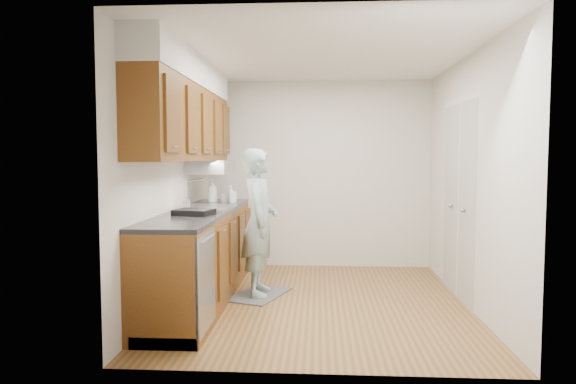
% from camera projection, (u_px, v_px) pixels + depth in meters
% --- Properties ---
extents(floor, '(3.50, 3.50, 0.00)m').
position_uv_depth(floor, '(317.00, 302.00, 5.27)').
color(floor, olive).
rests_on(floor, ground).
extents(ceiling, '(3.50, 3.50, 0.00)m').
position_uv_depth(ceiling, '(318.00, 55.00, 5.09)').
color(ceiling, white).
rests_on(ceiling, wall_left).
extents(wall_left, '(0.02, 3.50, 2.50)m').
position_uv_depth(wall_left, '(171.00, 180.00, 5.27)').
color(wall_left, silver).
rests_on(wall_left, floor).
extents(wall_right, '(0.02, 3.50, 2.50)m').
position_uv_depth(wall_right, '(469.00, 181.00, 5.09)').
color(wall_right, silver).
rests_on(wall_right, floor).
extents(wall_back, '(3.00, 0.02, 2.50)m').
position_uv_depth(wall_back, '(318.00, 174.00, 6.92)').
color(wall_back, silver).
rests_on(wall_back, floor).
extents(counter, '(0.64, 2.80, 1.30)m').
position_uv_depth(counter, '(201.00, 254.00, 5.30)').
color(counter, brown).
rests_on(counter, floor).
extents(upper_cabinets, '(0.47, 2.80, 1.21)m').
position_uv_depth(upper_cabinets, '(188.00, 112.00, 5.26)').
color(upper_cabinets, brown).
rests_on(upper_cabinets, wall_left).
extents(closet_door, '(0.02, 1.22, 2.05)m').
position_uv_depth(closet_door, '(459.00, 201.00, 5.40)').
color(closet_door, silver).
rests_on(closet_door, wall_right).
extents(floor_mat, '(0.68, 0.87, 0.01)m').
position_uv_depth(floor_mat, '(259.00, 294.00, 5.52)').
color(floor_mat, slate).
rests_on(floor_mat, floor).
extents(person, '(0.44, 0.64, 1.77)m').
position_uv_depth(person, '(259.00, 212.00, 5.46)').
color(person, '#93B1B3').
rests_on(person, floor_mat).
extents(soap_bottle_a, '(0.13, 0.13, 0.29)m').
position_uv_depth(soap_bottle_a, '(213.00, 191.00, 6.01)').
color(soap_bottle_a, white).
rests_on(soap_bottle_a, counter).
extents(soap_bottle_b, '(0.13, 0.13, 0.20)m').
position_uv_depth(soap_bottle_b, '(231.00, 194.00, 6.12)').
color(soap_bottle_b, white).
rests_on(soap_bottle_b, counter).
extents(steel_can, '(0.08, 0.08, 0.13)m').
position_uv_depth(steel_can, '(223.00, 198.00, 5.95)').
color(steel_can, '#A5A5AA').
rests_on(steel_can, counter).
extents(dish_rack, '(0.39, 0.35, 0.05)m').
position_uv_depth(dish_rack, '(194.00, 212.00, 4.86)').
color(dish_rack, black).
rests_on(dish_rack, counter).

